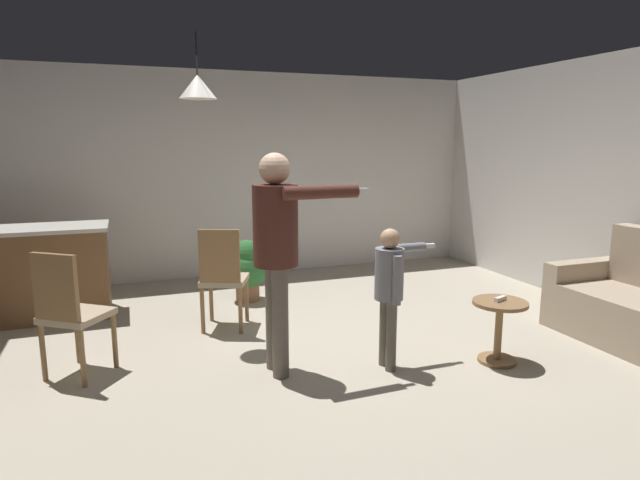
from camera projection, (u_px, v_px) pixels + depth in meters
ground at (341, 357)px, 4.50m from camera, size 7.68×7.68×0.00m
wall_back at (252, 175)px, 7.21m from camera, size 6.40×0.10×2.70m
wall_right at (638, 186)px, 5.33m from camera, size 0.10×6.40×2.70m
kitchen_counter at (45, 272)px, 5.43m from camera, size 1.26×0.66×0.95m
side_table_by_couch at (499, 324)px, 4.34m from camera, size 0.44×0.44×0.52m
person_adult at (278, 240)px, 4.02m from camera, size 0.85×0.50×1.71m
person_child at (390, 283)px, 4.16m from camera, size 0.59×0.33×1.13m
dining_chair_by_counter at (223, 275)px, 5.06m from camera, size 0.54×0.54×1.00m
dining_chair_near_wall at (69, 310)px, 4.00m from camera, size 0.59×0.59×1.00m
potted_plant_corner at (247, 267)px, 6.04m from camera, size 0.46×0.46×0.70m
spare_remote_on_table at (500, 299)px, 4.30m from camera, size 0.13×0.08×0.04m
ceiling_light_pendant at (198, 87)px, 4.51m from camera, size 0.32×0.32×0.55m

